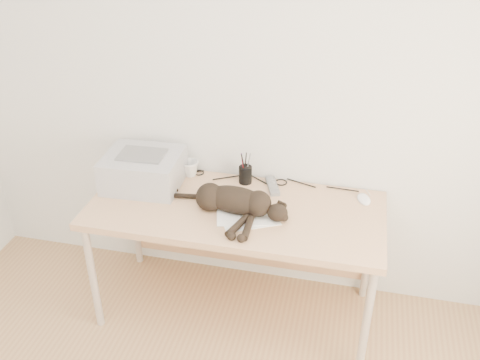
% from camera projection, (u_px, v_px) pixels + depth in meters
% --- Properties ---
extents(wall_back, '(3.50, 0.00, 3.50)m').
position_uv_depth(wall_back, '(250.00, 86.00, 2.91)').
color(wall_back, silver).
rests_on(wall_back, floor).
extents(desk, '(1.60, 0.70, 0.74)m').
position_uv_depth(desk, '(239.00, 219.00, 3.03)').
color(desk, '#D8AB7E').
rests_on(desk, floor).
extents(printer, '(0.44, 0.38, 0.20)m').
position_uv_depth(printer, '(143.00, 170.00, 3.06)').
color(printer, '#B6B6BB').
rests_on(printer, desk).
extents(papers, '(0.38, 0.32, 0.01)m').
position_uv_depth(papers, '(247.00, 216.00, 2.82)').
color(papers, white).
rests_on(papers, desk).
extents(cat, '(0.68, 0.35, 0.16)m').
position_uv_depth(cat, '(232.00, 201.00, 2.82)').
color(cat, black).
rests_on(cat, desk).
extents(mug, '(0.14, 0.14, 0.09)m').
position_uv_depth(mug, '(190.00, 168.00, 3.17)').
color(mug, silver).
rests_on(mug, desk).
extents(pen_cup, '(0.08, 0.08, 0.19)m').
position_uv_depth(pen_cup, '(245.00, 174.00, 3.10)').
color(pen_cup, black).
rests_on(pen_cup, desk).
extents(remote_grey, '(0.12, 0.20, 0.02)m').
position_uv_depth(remote_grey, '(272.00, 186.00, 3.07)').
color(remote_grey, slate).
rests_on(remote_grey, desk).
extents(remote_black, '(0.10, 0.19, 0.02)m').
position_uv_depth(remote_black, '(237.00, 200.00, 2.94)').
color(remote_black, black).
rests_on(remote_black, desk).
extents(mouse, '(0.10, 0.13, 0.04)m').
position_uv_depth(mouse, '(364.00, 197.00, 2.95)').
color(mouse, white).
rests_on(mouse, desk).
extents(cable_tangle, '(1.36, 0.07, 0.01)m').
position_uv_depth(cable_tangle, '(248.00, 178.00, 3.15)').
color(cable_tangle, black).
rests_on(cable_tangle, desk).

